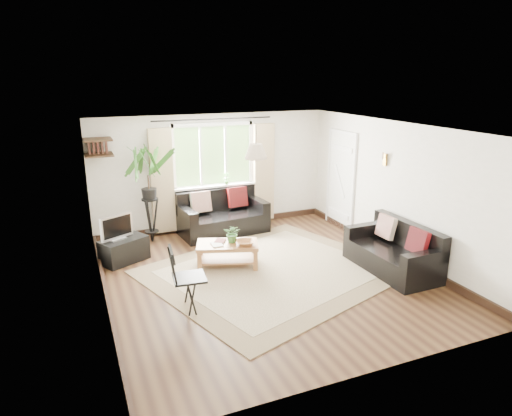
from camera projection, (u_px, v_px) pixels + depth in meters
name	position (u px, v px, depth m)	size (l,w,h in m)	color
floor	(265.00, 276.00, 7.46)	(5.50, 5.50, 0.00)	black
ceiling	(266.00, 128.00, 6.78)	(5.50, 5.50, 0.00)	white
wall_back	(213.00, 172.00, 9.56)	(5.00, 0.02, 2.40)	beige
wall_front	(373.00, 274.00, 4.69)	(5.00, 0.02, 2.40)	beige
wall_left	(98.00, 225.00, 6.20)	(0.02, 5.50, 2.40)	beige
wall_right	(395.00, 190.00, 8.04)	(0.02, 5.50, 2.40)	beige
rug	(273.00, 271.00, 7.62)	(3.79, 3.25, 0.02)	#C3B897
window	(213.00, 156.00, 9.42)	(2.50, 0.16, 2.16)	white
door	(341.00, 181.00, 9.59)	(0.06, 0.96, 2.06)	silver
corner_shelf	(98.00, 147.00, 8.31)	(0.50, 0.50, 0.34)	black
pendant_lamp	(256.00, 148.00, 7.23)	(0.36, 0.36, 0.54)	beige
wall_sconce	(384.00, 158.00, 8.13)	(0.12, 0.12, 0.28)	beige
sofa_back	(223.00, 214.00, 9.35)	(1.76, 0.88, 0.83)	black
sofa_right	(392.00, 249.00, 7.56)	(0.82, 1.64, 0.77)	black
coffee_table	(228.00, 255.00, 7.77)	(1.03, 0.56, 0.42)	brown
table_plant	(233.00, 233.00, 7.72)	(0.29, 0.25, 0.32)	#356729
bowl	(245.00, 243.00, 7.63)	(0.31, 0.31, 0.08)	#9B6235
book_a	(212.00, 245.00, 7.61)	(0.18, 0.24, 0.02)	white
book_b	(215.00, 241.00, 7.81)	(0.17, 0.23, 0.02)	#5E2925
tv_stand	(124.00, 250.00, 7.98)	(0.79, 0.44, 0.42)	black
tv	(116.00, 227.00, 7.82)	(0.60, 0.20, 0.46)	#A5A5AA
palm_stand	(149.00, 195.00, 8.73)	(0.74, 0.74, 1.89)	black
folding_chair	(189.00, 279.00, 6.28)	(0.48, 0.48, 0.93)	black
sill_plant	(226.00, 178.00, 9.58)	(0.14, 0.10, 0.27)	#2D6023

